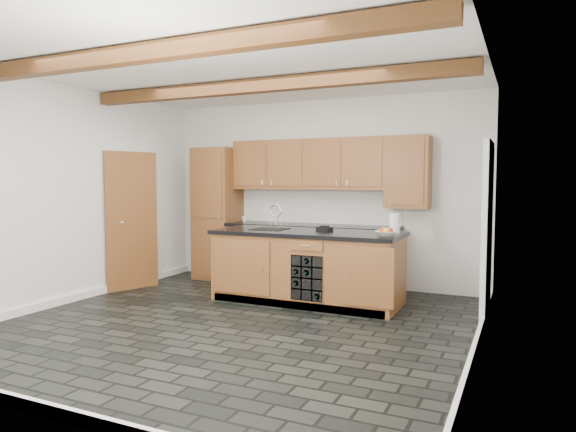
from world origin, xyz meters
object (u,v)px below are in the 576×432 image
Objects in this scene: kitchen_scale at (325,228)px; paper_towel at (394,224)px; island at (307,267)px; fruit_bowl at (386,233)px.

paper_towel is at bearing 11.38° from kitchen_scale.
kitchen_scale reaches higher than island.
paper_towel is (1.11, 0.11, 0.59)m from island.
paper_towel is at bearing 82.72° from fruit_bowl.
fruit_bowl is 1.01× the size of paper_towel.
kitchen_scale is 0.89× the size of fruit_bowl.
kitchen_scale is 0.95m from paper_towel.
kitchen_scale is 0.96m from fruit_bowl.
island is 0.55m from kitchen_scale.
fruit_bowl reaches higher than island.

